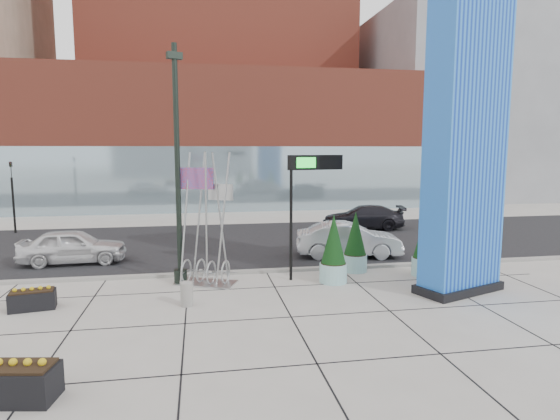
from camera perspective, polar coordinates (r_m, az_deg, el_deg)
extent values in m
plane|color=#9E9991|center=(14.59, -3.34, -11.79)|extent=(160.00, 160.00, 0.00)
cube|color=black|center=(24.22, -6.05, -4.01)|extent=(80.00, 12.00, 0.02)
cube|color=gray|center=(18.38, -4.78, -7.54)|extent=(80.00, 0.30, 0.12)
cube|color=#9C3E2D|center=(40.77, -6.36, 8.38)|extent=(34.00, 10.00, 11.00)
cube|color=#8CA5B2|center=(36.05, -5.82, 3.75)|extent=(34.00, 0.60, 5.00)
cube|color=slate|center=(53.51, 21.60, 11.43)|extent=(20.00, 18.00, 18.00)
cube|color=#0B2BA8|center=(16.55, 21.70, 7.86)|extent=(3.03, 2.05, 10.15)
cube|color=black|center=(17.20, 20.91, -8.79)|extent=(3.33, 2.34, 0.28)
cylinder|color=black|center=(16.72, -12.39, 5.13)|extent=(0.19, 0.19, 8.35)
cylinder|color=black|center=(17.31, -12.02, -7.93)|extent=(0.46, 0.46, 0.52)
cube|color=black|center=(17.00, -12.76, 17.89)|extent=(0.57, 0.39, 0.23)
cube|color=#B0B3B5|center=(17.18, -8.99, -8.78)|extent=(2.32, 1.77, 0.06)
cylinder|color=#B0B3B5|center=(16.50, -11.44, -1.20)|extent=(0.09, 0.09, 4.73)
cylinder|color=#B0B3B5|center=(16.83, -10.13, -1.01)|extent=(0.09, 0.09, 4.73)
cylinder|color=#B0B3B5|center=(16.59, -8.82, -1.10)|extent=(0.09, 0.09, 4.73)
cylinder|color=#B0B3B5|center=(16.89, -7.40, -0.92)|extent=(0.09, 0.09, 4.73)
cylinder|color=#B0B3B5|center=(16.48, -6.51, -1.12)|extent=(0.09, 0.09, 4.73)
torus|color=#B0B3B5|center=(16.99, -11.43, -7.54)|extent=(0.40, 0.82, 0.86)
torus|color=#B0B3B5|center=(17.16, -9.82, -7.35)|extent=(0.40, 0.82, 0.86)
torus|color=#B0B3B5|center=(16.98, -8.21, -7.47)|extent=(0.40, 0.82, 0.86)
torus|color=#B0B3B5|center=(17.18, -6.64, -7.27)|extent=(0.40, 0.82, 0.86)
cube|color=red|center=(16.54, -10.24, 3.79)|extent=(1.18, 0.44, 0.76)
cube|color=#B0B3B5|center=(16.68, -7.28, 2.25)|extent=(0.85, 0.50, 0.57)
cylinder|color=gray|center=(14.88, -11.31, -10.02)|extent=(0.38, 0.38, 0.75)
cylinder|color=black|center=(17.00, 1.35, -1.14)|extent=(0.11, 0.11, 4.53)
cube|color=black|center=(17.03, 4.60, 5.79)|extent=(2.15, 0.65, 0.54)
cube|color=#19D833|center=(16.82, 3.27, 5.78)|extent=(0.74, 0.18, 0.38)
cylinder|color=#99CDCD|center=(18.84, 17.19, -6.59)|extent=(0.98, 0.98, 0.68)
cylinder|color=black|center=(18.76, 17.23, -5.58)|extent=(0.90, 0.90, 0.06)
cone|color=black|center=(18.59, 17.34, -2.94)|extent=(0.88, 0.88, 1.76)
cylinder|color=#99CDCD|center=(18.84, 9.10, -6.37)|extent=(0.95, 0.95, 0.67)
cylinder|color=black|center=(18.77, 9.12, -5.38)|extent=(0.88, 0.88, 0.06)
cone|color=black|center=(18.60, 9.18, -2.80)|extent=(0.86, 0.86, 1.72)
cylinder|color=#99CDCD|center=(17.20, 6.50, -7.61)|extent=(1.00, 1.00, 0.70)
cylinder|color=black|center=(17.12, 6.52, -6.49)|extent=(0.92, 0.92, 0.06)
cone|color=black|center=(16.92, 6.56, -3.54)|extent=(0.90, 0.90, 1.79)
cube|color=black|center=(16.17, -27.93, -9.71)|extent=(1.37, 0.85, 0.55)
cube|color=black|center=(16.09, -27.99, -8.72)|extent=(1.26, 0.75, 0.05)
cube|color=black|center=(10.82, -29.62, -17.97)|extent=(1.66, 1.03, 0.66)
cube|color=black|center=(10.68, -29.75, -16.24)|extent=(1.53, 0.90, 0.07)
imported|color=silver|center=(21.56, -23.90, -4.10)|extent=(4.33, 1.91, 1.45)
imported|color=#B8BAC0|center=(21.14, 8.35, -3.65)|extent=(4.85, 2.40, 1.53)
imported|color=black|center=(28.67, 10.10, -0.89)|extent=(5.18, 3.02, 1.41)
cylinder|color=black|center=(30.71, -29.72, 0.48)|extent=(0.12, 0.12, 3.20)
imported|color=black|center=(30.56, -29.97, 4.29)|extent=(0.15, 0.18, 0.90)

